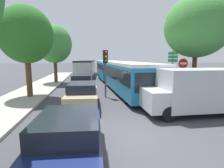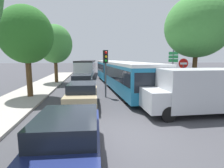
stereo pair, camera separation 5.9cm
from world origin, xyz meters
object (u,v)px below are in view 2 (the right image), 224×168
object	(u,v)px
queued_car_graphite	(82,83)
traffic_light	(106,63)
white_van	(197,90)
tree_left_mid	(27,37)
city_bus_rear	(87,67)
direction_sign_post	(173,61)
no_entry_sign	(183,72)
queued_car_navy	(68,139)
tree_left_far	(54,45)
tree_right_near	(197,29)
queued_car_tan	(82,94)
articulated_bus	(119,72)

from	to	relation	value
queued_car_graphite	traffic_light	size ratio (longest dim) A/B	1.21
white_van	tree_left_mid	distance (m)	11.21
city_bus_rear	direction_sign_post	world-z (taller)	direction_sign_post
city_bus_rear	no_entry_sign	world-z (taller)	no_entry_sign
queued_car_navy	no_entry_sign	world-z (taller)	no_entry_sign
queued_car_navy	tree_left_mid	distance (m)	9.88
tree_left_far	tree_right_near	world-z (taller)	tree_right_near
tree_left_mid	tree_left_far	bearing A→B (deg)	86.39
city_bus_rear	no_entry_sign	bearing A→B (deg)	-153.97
white_van	tree_left_far	size ratio (longest dim) A/B	0.77
queued_car_graphite	white_van	size ratio (longest dim) A/B	0.82
no_entry_sign	direction_sign_post	size ratio (longest dim) A/B	0.78
traffic_light	tree_left_mid	bearing A→B (deg)	-104.33
traffic_light	no_entry_sign	bearing A→B (deg)	71.74
queued_car_tan	no_entry_sign	distance (m)	7.22
queued_car_navy	queued_car_graphite	distance (m)	10.86
city_bus_rear	tree_right_near	size ratio (longest dim) A/B	1.60
articulated_bus	tree_left_far	xyz separation A→B (m)	(-6.74, 3.06, 2.83)
queued_car_tan	no_entry_sign	world-z (taller)	no_entry_sign
traffic_light	no_entry_sign	xyz separation A→B (m)	(5.41, -0.89, -0.62)
articulated_bus	queued_car_navy	distance (m)	13.28
queued_car_graphite	white_van	world-z (taller)	white_van
queued_car_tan	white_van	bearing A→B (deg)	-109.29
tree_left_far	tree_right_near	bearing A→B (deg)	-36.02
direction_sign_post	tree_left_mid	distance (m)	12.45
articulated_bus	traffic_light	size ratio (longest dim) A/B	5.00
traffic_light	tree_left_far	size ratio (longest dim) A/B	0.52
articulated_bus	tree_right_near	xyz separation A→B (m)	(4.73, -5.28, 3.49)
city_bus_rear	tree_left_mid	world-z (taller)	tree_left_mid
tree_left_far	city_bus_rear	bearing A→B (deg)	69.23
direction_sign_post	white_van	bearing A→B (deg)	63.52
white_van	direction_sign_post	xyz separation A→B (m)	(2.48, 7.61, 1.33)
direction_sign_post	queued_car_navy	bearing A→B (deg)	44.37
queued_car_navy	traffic_light	size ratio (longest dim) A/B	1.19
queued_car_navy	direction_sign_post	xyz separation A→B (m)	(8.43, 11.10, 1.87)
articulated_bus	tree_left_far	distance (m)	7.93
direction_sign_post	tree_left_mid	bearing A→B (deg)	3.94
queued_car_navy	white_van	size ratio (longest dim) A/B	0.81
queued_car_navy	tree_left_mid	world-z (taller)	tree_left_mid
no_entry_sign	tree_left_mid	world-z (taller)	tree_left_mid
articulated_bus	queued_car_tan	xyz separation A→B (m)	(-3.41, -6.99, -0.73)
traffic_light	white_van	bearing A→B (deg)	34.25
no_entry_sign	tree_right_near	world-z (taller)	tree_right_near
traffic_light	tree_right_near	bearing A→B (deg)	77.10
white_van	tree_right_near	world-z (taller)	tree_right_near
tree_left_far	articulated_bus	bearing A→B (deg)	-24.45
tree_left_mid	city_bus_rear	bearing A→B (deg)	76.76
queued_car_navy	queued_car_graphite	bearing A→B (deg)	2.47
articulated_bus	direction_sign_post	xyz separation A→B (m)	(4.84, -1.66, 1.12)
articulated_bus	tree_right_near	bearing A→B (deg)	38.66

